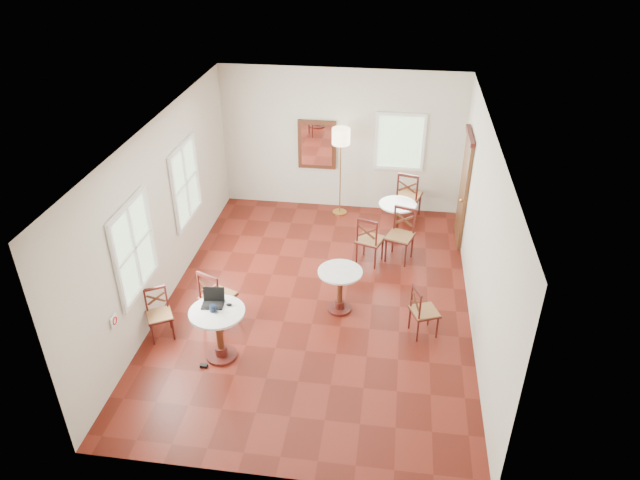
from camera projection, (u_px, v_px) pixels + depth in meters
The scene contains 17 objects.
ground at pixel (318, 300), 9.81m from camera, with size 7.00×7.00×0.00m, color #5E1910.
room_shell at pixel (316, 192), 9.08m from camera, with size 5.02×7.02×3.01m.
cafe_table_near at pixel (219, 329), 8.35m from camera, with size 0.80×0.80×0.84m.
cafe_table_mid at pixel (340, 286), 9.36m from camera, with size 0.71×0.71×0.76m.
cafe_table_back at pixel (397, 217), 11.33m from camera, with size 0.73×0.73×0.77m.
chair_near_a at pixel (217, 297), 9.05m from camera, with size 0.60×0.60×1.00m.
chair_near_b at pixel (159, 314), 8.83m from camera, with size 0.51×0.51×0.81m.
chair_mid_a at pixel (370, 240), 10.57m from camera, with size 0.56×0.56×0.97m.
chair_mid_b at pixel (423, 311), 8.85m from camera, with size 0.51×0.51×0.85m.
chair_back_a at pixel (409, 195), 12.04m from camera, with size 0.60×0.60×1.07m.
chair_back_b at pixel (400, 235), 10.67m from camera, with size 0.59×0.59×1.01m.
floor_lamp at pixel (341, 142), 11.67m from camera, with size 0.37×0.37×1.89m.
laptop at pixel (213, 300), 8.31m from camera, with size 0.33×0.29×0.22m.
mouse at pixel (229, 305), 8.28m from camera, with size 0.09×0.06×0.03m, color black.
navy_mug at pixel (213, 308), 8.16m from camera, with size 0.13×0.09×0.10m.
water_glass at pixel (215, 309), 8.13m from camera, with size 0.06×0.06×0.10m, color white.
power_adapter at pixel (204, 366), 8.41m from camera, with size 0.10×0.06×0.04m, color black.
Camera 1 is at (1.12, -7.83, 5.89)m, focal length 32.69 mm.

